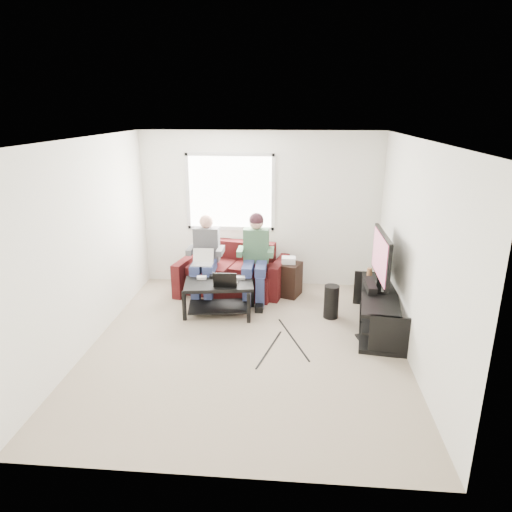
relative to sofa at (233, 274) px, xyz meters
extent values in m
plane|color=#BCA792|center=(0.42, -1.82, -0.30)|extent=(4.50, 4.50, 0.00)
plane|color=white|center=(0.42, -1.82, 2.30)|extent=(4.50, 4.50, 0.00)
plane|color=white|center=(0.42, 0.43, 1.00)|extent=(4.50, 0.00, 4.50)
plane|color=white|center=(0.42, -4.07, 1.00)|extent=(4.50, 0.00, 4.50)
plane|color=white|center=(-1.58, -1.82, 1.00)|extent=(0.00, 4.50, 4.50)
plane|color=white|center=(2.42, -1.82, 1.00)|extent=(0.00, 4.50, 4.50)
cube|color=white|center=(-0.08, 0.42, 1.30)|extent=(1.40, 0.01, 1.20)
cube|color=silver|center=(-0.08, 0.41, 1.30)|extent=(1.48, 0.04, 1.28)
cube|color=#4C1313|center=(0.00, -0.05, -0.10)|extent=(1.53, 1.02, 0.40)
cube|color=#4C1313|center=(0.00, 0.28, 0.30)|extent=(1.41, 0.49, 0.41)
cube|color=#4C1313|center=(-0.78, -0.05, -0.02)|extent=(0.32, 0.86, 0.57)
cube|color=#4C1313|center=(0.78, -0.05, -0.02)|extent=(0.32, 0.86, 0.57)
cube|color=#4C1313|center=(-0.35, -0.07, 0.14)|extent=(0.78, 0.75, 0.10)
cube|color=#4C1313|center=(0.35, -0.07, 0.14)|extent=(0.78, 0.75, 0.10)
cube|color=navy|center=(-0.50, -0.46, 0.26)|extent=(0.16, 0.45, 0.14)
cube|color=navy|center=(-0.30, -0.46, 0.26)|extent=(0.16, 0.45, 0.14)
cube|color=navy|center=(-0.50, -0.64, -0.05)|extent=(0.13, 0.13, 0.50)
cube|color=navy|center=(-0.30, -0.64, -0.05)|extent=(0.13, 0.13, 0.50)
cube|color=#525257|center=(-0.40, -0.13, 0.54)|extent=(0.40, 0.22, 0.55)
sphere|color=#DC9D89|center=(-0.40, -0.11, 0.91)|extent=(0.22, 0.22, 0.22)
cube|color=navy|center=(0.30, -0.46, 0.26)|extent=(0.16, 0.45, 0.14)
cube|color=navy|center=(0.50, -0.46, 0.26)|extent=(0.16, 0.45, 0.14)
cube|color=navy|center=(0.30, -0.64, -0.05)|extent=(0.13, 0.13, 0.50)
cube|color=navy|center=(0.50, -0.64, -0.05)|extent=(0.13, 0.13, 0.50)
cube|color=#575959|center=(0.40, -0.13, 0.54)|extent=(0.40, 0.22, 0.55)
sphere|color=#DC9D89|center=(0.40, -0.11, 0.91)|extent=(0.22, 0.22, 0.22)
sphere|color=#32191F|center=(0.40, -0.11, 0.95)|extent=(0.23, 0.23, 0.23)
cube|color=black|center=(-0.09, -0.90, 0.17)|extent=(1.07, 0.75, 0.05)
cube|color=black|center=(-0.09, -0.90, -0.19)|extent=(0.98, 0.66, 0.02)
cube|color=black|center=(-0.55, -1.17, -0.08)|extent=(0.05, 0.05, 0.45)
cube|color=black|center=(0.38, -1.17, -0.08)|extent=(0.05, 0.05, 0.45)
cube|color=black|center=(-0.55, -0.63, -0.08)|extent=(0.05, 0.05, 0.45)
cube|color=black|center=(0.38, -0.63, -0.08)|extent=(0.05, 0.05, 0.45)
cube|color=silver|center=(-0.37, -0.78, 0.21)|extent=(0.15, 0.11, 0.04)
cube|color=black|center=(-0.19, -0.72, 0.21)|extent=(0.15, 0.11, 0.04)
cube|color=gray|center=(0.21, -0.75, 0.21)|extent=(0.15, 0.11, 0.04)
cube|color=black|center=(2.19, -1.17, 0.21)|extent=(0.70, 1.66, 0.04)
cube|color=black|center=(2.19, -1.17, -0.03)|extent=(0.65, 1.60, 0.03)
cube|color=black|center=(2.19, -1.17, -0.27)|extent=(0.70, 1.66, 0.06)
cube|color=black|center=(2.19, -1.96, -0.03)|extent=(0.48, 0.11, 0.54)
cube|color=black|center=(2.19, -0.39, -0.03)|extent=(0.48, 0.11, 0.54)
cube|color=black|center=(2.19, -1.07, 0.25)|extent=(0.12, 0.40, 0.04)
cube|color=black|center=(2.19, -1.07, 0.33)|extent=(0.06, 0.06, 0.12)
cube|color=black|center=(2.19, -1.07, 0.72)|extent=(0.05, 1.10, 0.65)
cube|color=#EC3772|center=(2.16, -1.07, 0.72)|extent=(0.01, 1.01, 0.58)
cube|color=black|center=(2.07, -1.07, 0.28)|extent=(0.12, 0.50, 0.10)
cylinder|color=#996841|center=(2.14, -0.54, 0.29)|extent=(0.08, 0.08, 0.12)
cube|color=silver|center=(2.19, -1.57, 0.01)|extent=(0.30, 0.22, 0.06)
cube|color=gray|center=(2.19, -0.87, 0.02)|extent=(0.34, 0.26, 0.08)
cube|color=black|center=(2.19, -1.22, 0.02)|extent=(0.38, 0.30, 0.07)
cylinder|color=black|center=(1.56, -0.90, -0.06)|extent=(0.22, 0.22, 0.49)
cube|color=black|center=(1.97, -1.64, -0.29)|extent=(0.24, 0.45, 0.02)
cube|color=black|center=(0.92, -0.10, -0.03)|extent=(0.37, 0.37, 0.55)
cube|color=silver|center=(0.92, -0.10, 0.30)|extent=(0.22, 0.18, 0.10)
camera|label=1|loc=(0.99, -7.08, 2.63)|focal=32.00mm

